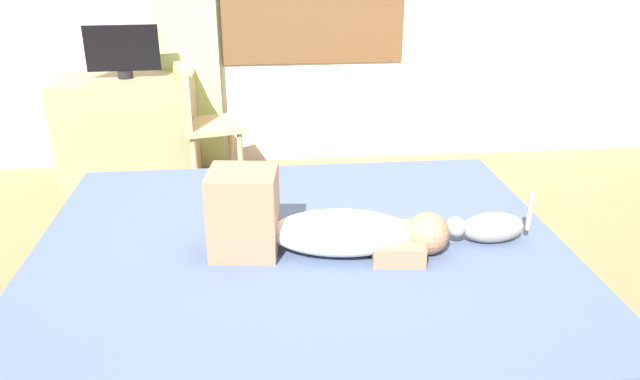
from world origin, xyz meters
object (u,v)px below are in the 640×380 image
object	(u,v)px
cat	(488,227)
chair_by_desk	(200,119)
bed	(301,293)
desk	(130,131)
tv_monitor	(123,51)
person_lying	(316,226)
cup	(179,74)

from	to	relation	value
cat	chair_by_desk	size ratio (longest dim) A/B	0.42
bed	desk	xyz separation A→B (m)	(-1.05, 1.98, 0.14)
desk	tv_monitor	bearing A→B (deg)	0.00
tv_monitor	desk	bearing A→B (deg)	180.00
person_lying	bed	bearing A→B (deg)	127.64
cup	chair_by_desk	world-z (taller)	chair_by_desk
person_lying	desk	size ratio (longest dim) A/B	1.05
bed	cat	world-z (taller)	cat
cat	chair_by_desk	xyz separation A→B (m)	(-1.30, 1.80, -0.02)
person_lying	cat	distance (m)	0.71
cup	desk	bearing A→B (deg)	159.90
cat	bed	bearing A→B (deg)	175.23
chair_by_desk	tv_monitor	bearing A→B (deg)	153.64
person_lying	tv_monitor	size ratio (longest dim) A/B	1.96
cat	tv_monitor	bearing A→B (deg)	131.33
tv_monitor	chair_by_desk	distance (m)	0.69
cat	tv_monitor	world-z (taller)	tv_monitor
chair_by_desk	cup	bearing A→B (deg)	140.21
cat	cup	bearing A→B (deg)	126.88
cat	tv_monitor	xyz separation A→B (m)	(-1.80, 2.04, 0.39)
bed	cup	bearing A→B (deg)	109.86
bed	cup	distance (m)	2.03
bed	cat	size ratio (longest dim) A/B	6.19
bed	tv_monitor	size ratio (longest dim) A/B	4.61
bed	cup	world-z (taller)	cup
cat	cup	size ratio (longest dim) A/B	3.58
person_lying	tv_monitor	world-z (taller)	tv_monitor
desk	chair_by_desk	world-z (taller)	chair_by_desk
person_lying	chair_by_desk	xyz separation A→B (m)	(-0.60, 1.81, -0.07)
tv_monitor	chair_by_desk	bearing A→B (deg)	-26.36
cat	tv_monitor	distance (m)	2.75
chair_by_desk	bed	bearing A→B (deg)	-72.77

